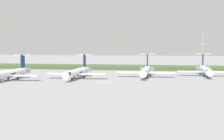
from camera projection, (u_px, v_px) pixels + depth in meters
ground_plane at (117, 74)px, 142.71m from camera, size 500.00×500.00×0.00m
grass_berm at (127, 67)px, 174.69m from camera, size 320.00×20.00×1.72m
regional_jet_nearest at (11, 73)px, 119.92m from camera, size 22.81×31.00×9.00m
regional_jet_second at (78, 72)px, 125.94m from camera, size 22.81×31.00×9.00m
regional_jet_third at (146, 71)px, 131.74m from camera, size 22.81×31.00×9.00m
regional_jet_fourth at (205, 70)px, 136.15m from camera, size 22.81×31.00×9.00m
antenna_mast at (203, 53)px, 166.23m from camera, size 4.40×0.50×20.53m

